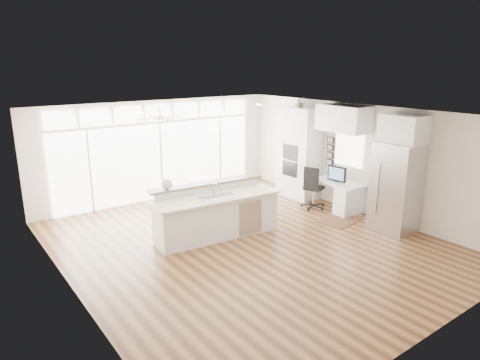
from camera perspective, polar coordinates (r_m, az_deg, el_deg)
floor at (r=9.08m, az=0.98°, el=-8.48°), size 7.00×8.00×0.02m
ceiling at (r=8.35m, az=1.07°, el=8.77°), size 7.00×8.00×0.02m
wall_back at (r=11.95m, az=-10.75°, el=3.97°), size 7.00×0.04×2.70m
wall_front at (r=6.13m, az=24.67°, el=-8.27°), size 7.00×0.04×2.70m
wall_left at (r=7.15m, az=-21.93°, el=-4.66°), size 0.04×8.00×2.70m
wall_right at (r=11.04m, az=15.62°, el=2.73°), size 0.04×8.00×2.70m
glass_wall at (r=11.96m, az=-10.55°, el=2.51°), size 5.80×0.06×2.08m
transom_row at (r=11.74m, az=-10.87°, el=8.85°), size 5.90×0.06×0.40m
desk_window at (r=11.15m, az=14.35°, el=3.99°), size 0.04×0.85×0.85m
ceiling_fan at (r=10.49m, az=-10.62°, el=8.66°), size 1.16×1.16×0.32m
recessed_lights at (r=8.51m, az=0.24°, el=8.76°), size 3.40×3.00×0.02m
oven_cabinet at (r=11.99m, az=7.84°, el=3.64°), size 0.64×1.20×2.50m
desk_nook at (r=11.19m, az=12.88°, el=-2.07°), size 0.72×1.30×0.76m
upper_cabinets at (r=10.80m, az=13.65°, el=7.99°), size 0.64×1.30×0.64m
refrigerator at (r=10.06m, az=20.11°, el=-0.92°), size 0.76×0.90×2.00m
fridge_cabinet at (r=9.84m, az=21.00°, el=6.42°), size 0.64×0.90×0.60m
framed_photos at (r=11.57m, az=11.94°, el=3.78°), size 0.06×0.22×0.80m
kitchen_island at (r=9.23m, az=-3.10°, el=-4.29°), size 2.89×1.31×1.12m
rug at (r=10.56m, az=13.09°, el=-5.27°), size 1.09×0.86×0.01m
office_chair at (r=11.17m, az=9.83°, el=-0.97°), size 0.74×0.71×1.12m
fishbowl at (r=8.99m, az=-9.72°, el=-0.53°), size 0.26×0.26×0.23m
monitor at (r=10.97m, az=12.79°, el=0.83°), size 0.15×0.53×0.44m
keyboard at (r=10.90m, az=12.14°, el=-0.37°), size 0.14×0.33×0.02m
potted_plant at (r=11.79m, az=8.09°, el=10.11°), size 0.25×0.28×0.22m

